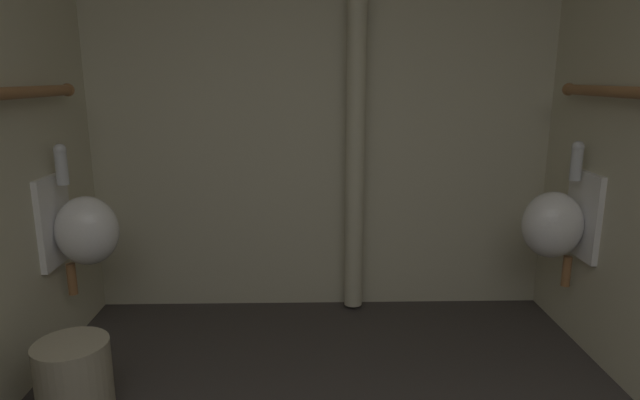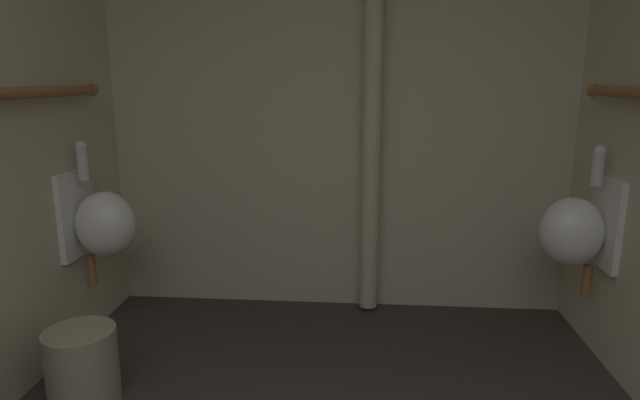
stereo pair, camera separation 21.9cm
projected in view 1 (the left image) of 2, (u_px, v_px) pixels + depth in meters
wall_back at (321, 82)px, 3.04m from camera, size 2.77×0.06×2.67m
urinal_left_far at (82, 228)px, 2.60m from camera, size 0.32×0.30×0.76m
urinal_right_mid at (557, 223)px, 2.70m from camera, size 0.32×0.30×0.76m
standpipe_back_wall at (356, 82)px, 2.94m from camera, size 0.11×0.11×2.62m
waste_bin at (74, 380)px, 2.16m from camera, size 0.30×0.30×0.33m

